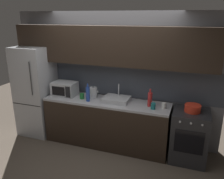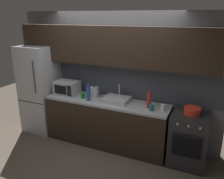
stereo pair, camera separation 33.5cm
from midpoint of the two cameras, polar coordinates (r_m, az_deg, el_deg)
name	(u,v)px [view 1 (the left image)]	position (r m, az deg, el deg)	size (l,w,h in m)	color
ground_plane	(87,170)	(4.06, -8.70, -19.10)	(10.00, 10.00, 0.00)	#4C4238
back_wall	(112,63)	(4.42, -2.29, 6.39)	(4.11, 0.44, 2.50)	slate
counter_run	(106,123)	(4.51, -3.55, -8.16)	(2.37, 0.60, 0.90)	black
refrigerator	(36,91)	(5.13, -19.95, -0.36)	(0.68, 0.69, 1.84)	#ADAFB5
oven_range	(189,136)	(4.21, 16.27, -10.92)	(0.60, 0.62, 0.90)	#232326
microwave	(65,89)	(4.71, -13.53, 0.16)	(0.46, 0.35, 0.27)	#A8AAAF
sink_basin	(116,99)	(4.28, -1.16, -2.46)	(0.48, 0.38, 0.30)	#ADAFB5
kettle	(93,93)	(4.49, -6.75, -0.78)	(0.19, 0.15, 0.23)	#B7BABF
wine_bottle_blue	(88,94)	(4.31, -8.18, -1.12)	(0.07, 0.07, 0.34)	#234299
wine_bottle_red	(150,99)	(4.05, 6.97, -2.45)	(0.08, 0.08, 0.32)	#A82323
mug_green	(82,96)	(4.48, -9.53, -1.64)	(0.08, 0.08, 0.10)	#1E6B2D
mug_teal	(153,106)	(3.97, 7.69, -4.10)	(0.08, 0.08, 0.11)	#19666B
mug_white	(164,106)	(4.02, 10.29, -3.98)	(0.07, 0.07, 0.10)	silver
cooking_pot	(193,108)	(4.00, 16.94, -4.46)	(0.26, 0.26, 0.12)	red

